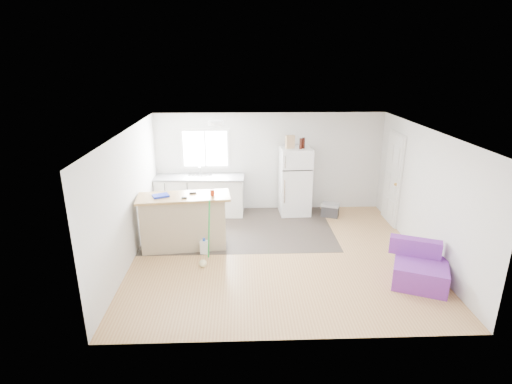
% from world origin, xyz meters
% --- Properties ---
extents(room, '(5.51, 5.01, 2.41)m').
position_xyz_m(room, '(0.00, 0.00, 1.20)').
color(room, '#A87246').
rests_on(room, ground).
extents(vinyl_zone, '(4.05, 2.50, 0.00)m').
position_xyz_m(vinyl_zone, '(-0.73, 1.25, 0.00)').
color(vinyl_zone, '#322925').
rests_on(vinyl_zone, floor).
extents(window, '(1.18, 0.06, 0.98)m').
position_xyz_m(window, '(-1.55, 2.49, 1.55)').
color(window, white).
rests_on(window, back_wall).
extents(interior_door, '(0.11, 0.92, 2.10)m').
position_xyz_m(interior_door, '(2.72, 1.55, 1.02)').
color(interior_door, white).
rests_on(interior_door, right_wall).
extents(ceiling_fixture, '(0.30, 0.30, 0.07)m').
position_xyz_m(ceiling_fixture, '(-1.20, 1.20, 2.36)').
color(ceiling_fixture, white).
rests_on(ceiling_fixture, ceiling).
extents(kitchen_cabinets, '(2.15, 0.76, 1.23)m').
position_xyz_m(kitchen_cabinets, '(-1.69, 2.17, 0.48)').
color(kitchen_cabinets, white).
rests_on(kitchen_cabinets, floor).
extents(peninsula, '(1.84, 0.86, 1.09)m').
position_xyz_m(peninsula, '(-1.84, 0.37, 0.55)').
color(peninsula, tan).
rests_on(peninsula, floor).
extents(refrigerator, '(0.75, 0.71, 1.63)m').
position_xyz_m(refrigerator, '(0.59, 2.15, 0.81)').
color(refrigerator, white).
rests_on(refrigerator, floor).
extents(cooler, '(0.49, 0.42, 0.32)m').
position_xyz_m(cooler, '(1.43, 1.89, 0.16)').
color(cooler, '#2F2F31').
rests_on(cooler, floor).
extents(purple_seat, '(1.09, 1.09, 0.69)m').
position_xyz_m(purple_seat, '(2.28, -1.13, 0.25)').
color(purple_seat, '#662D94').
rests_on(purple_seat, floor).
extents(cleaner_jug, '(0.16, 0.13, 0.33)m').
position_xyz_m(cleaner_jug, '(-1.43, 0.07, 0.14)').
color(cleaner_jug, white).
rests_on(cleaner_jug, floor).
extents(mop, '(0.26, 0.36, 1.31)m').
position_xyz_m(mop, '(-1.38, -0.42, 0.23)').
color(mop, green).
rests_on(mop, floor).
extents(red_cup, '(0.09, 0.09, 0.12)m').
position_xyz_m(red_cup, '(-1.26, 0.37, 1.15)').
color(red_cup, '#B82C0B').
rests_on(red_cup, peninsula).
extents(blue_tray, '(0.36, 0.32, 0.04)m').
position_xyz_m(blue_tray, '(-2.24, 0.34, 1.11)').
color(blue_tray, '#1427BE').
rests_on(blue_tray, peninsula).
extents(tool_a, '(0.15, 0.08, 0.03)m').
position_xyz_m(tool_a, '(-1.65, 0.49, 1.11)').
color(tool_a, black).
rests_on(tool_a, peninsula).
extents(tool_b, '(0.10, 0.05, 0.03)m').
position_xyz_m(tool_b, '(-1.78, 0.22, 1.10)').
color(tool_b, black).
rests_on(tool_b, peninsula).
extents(cardboard_box, '(0.22, 0.14, 0.30)m').
position_xyz_m(cardboard_box, '(0.45, 2.12, 1.78)').
color(cardboard_box, tan).
rests_on(cardboard_box, refrigerator).
extents(bottle_left, '(0.08, 0.08, 0.25)m').
position_xyz_m(bottle_left, '(0.69, 2.04, 1.75)').
color(bottle_left, '#361009').
rests_on(bottle_left, refrigerator).
extents(bottle_right, '(0.09, 0.09, 0.25)m').
position_xyz_m(bottle_right, '(0.76, 2.11, 1.75)').
color(bottle_right, '#361009').
rests_on(bottle_right, refrigerator).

